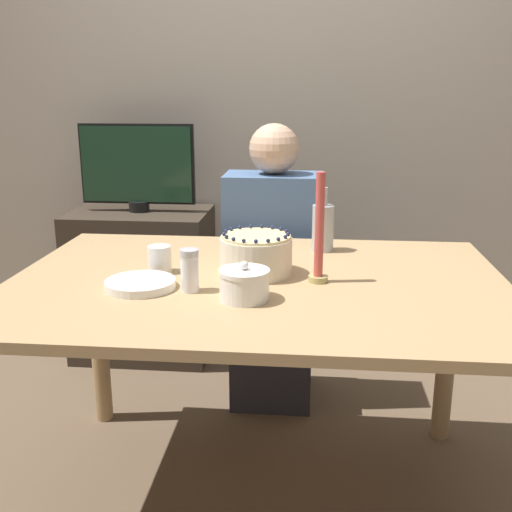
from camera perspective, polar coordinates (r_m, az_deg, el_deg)
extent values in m
plane|color=brown|center=(2.16, 0.11, -22.25)|extent=(12.00, 12.00, 0.00)
cube|color=#ADA393|center=(3.10, 2.64, 15.09)|extent=(8.00, 0.05, 2.60)
cube|color=tan|center=(1.80, 0.12, -2.68)|extent=(1.49, 1.04, 0.03)
cylinder|color=tan|center=(2.51, -14.76, -7.29)|extent=(0.07, 0.07, 0.75)
cylinder|color=tan|center=(2.42, 17.75, -8.41)|extent=(0.07, 0.07, 0.75)
cylinder|color=#EFE5CC|center=(1.83, 0.00, 0.00)|extent=(0.22, 0.22, 0.11)
cylinder|color=beige|center=(1.81, 0.00, 1.87)|extent=(0.21, 0.21, 0.01)
sphere|color=#23284C|center=(1.80, 3.07, 2.11)|extent=(0.01, 0.01, 0.01)
sphere|color=#23284C|center=(1.84, 2.92, 2.37)|extent=(0.01, 0.01, 0.01)
sphere|color=#23284C|center=(1.87, 2.38, 2.59)|extent=(0.01, 0.01, 0.01)
sphere|color=#23284C|center=(1.89, 1.56, 2.76)|extent=(0.01, 0.01, 0.01)
sphere|color=#23284C|center=(1.90, 0.55, 2.85)|extent=(0.01, 0.01, 0.01)
sphere|color=#23284C|center=(1.90, -0.53, 2.85)|extent=(0.01, 0.01, 0.01)
sphere|color=#23284C|center=(1.89, -1.54, 2.76)|extent=(0.01, 0.01, 0.01)
sphere|color=#23284C|center=(1.87, -2.37, 2.60)|extent=(0.01, 0.01, 0.01)
sphere|color=#23284C|center=(1.84, -2.91, 2.37)|extent=(0.01, 0.01, 0.01)
sphere|color=#23284C|center=(1.81, -3.07, 2.11)|extent=(0.01, 0.01, 0.01)
sphere|color=#23284C|center=(1.77, -2.82, 1.85)|extent=(0.01, 0.01, 0.01)
sphere|color=#23284C|center=(1.74, -2.16, 1.63)|extent=(0.01, 0.01, 0.01)
sphere|color=#23284C|center=(1.72, -1.18, 1.48)|extent=(0.01, 0.01, 0.01)
sphere|color=#23284C|center=(1.72, -0.01, 1.42)|extent=(0.01, 0.01, 0.01)
sphere|color=#23284C|center=(1.72, 1.16, 1.47)|extent=(0.01, 0.01, 0.01)
sphere|color=#23284C|center=(1.74, 2.14, 1.62)|extent=(0.01, 0.01, 0.01)
sphere|color=#23284C|center=(1.77, 2.81, 1.85)|extent=(0.01, 0.01, 0.01)
cylinder|color=white|center=(1.61, -1.12, -2.95)|extent=(0.13, 0.13, 0.07)
cylinder|color=white|center=(1.60, -1.13, -1.52)|extent=(0.14, 0.14, 0.01)
sphere|color=white|center=(1.60, -1.13, -0.90)|extent=(0.02, 0.02, 0.02)
cylinder|color=white|center=(1.68, -6.33, -1.67)|extent=(0.05, 0.05, 0.10)
cylinder|color=silver|center=(1.67, -6.39, 0.33)|extent=(0.05, 0.05, 0.02)
cylinder|color=white|center=(1.75, -10.94, -2.89)|extent=(0.20, 0.20, 0.01)
cylinder|color=white|center=(1.74, -10.96, -2.64)|extent=(0.20, 0.20, 0.01)
cylinder|color=white|center=(1.74, -10.97, -2.39)|extent=(0.20, 0.20, 0.01)
cylinder|color=tan|center=(1.78, 5.92, -2.17)|extent=(0.06, 0.06, 0.02)
cylinder|color=#CC4C47|center=(1.74, 6.07, 2.94)|extent=(0.03, 0.03, 0.31)
cylinder|color=#B2B7BC|center=(2.11, 6.39, 2.65)|extent=(0.08, 0.08, 0.16)
cylinder|color=#B2B7BC|center=(2.08, 6.48, 5.66)|extent=(0.03, 0.03, 0.06)
cylinder|color=white|center=(1.88, -9.16, -0.30)|extent=(0.07, 0.07, 0.08)
cube|color=#2D2D38|center=(2.66, 1.54, -8.85)|extent=(0.34, 0.34, 0.45)
cube|color=#4C6B99|center=(2.50, 1.62, 1.60)|extent=(0.40, 0.24, 0.55)
sphere|color=#D8AD8C|center=(2.44, 1.69, 10.17)|extent=(0.20, 0.20, 0.20)
cube|color=#382D23|center=(3.11, -10.69, -2.56)|extent=(0.68, 0.45, 0.75)
cylinder|color=black|center=(3.01, -11.08, 4.67)|extent=(0.10, 0.10, 0.05)
cube|color=black|center=(2.98, -11.24, 8.58)|extent=(0.56, 0.02, 0.39)
cube|color=#193823|center=(2.98, -11.28, 8.56)|extent=(0.54, 0.03, 0.36)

